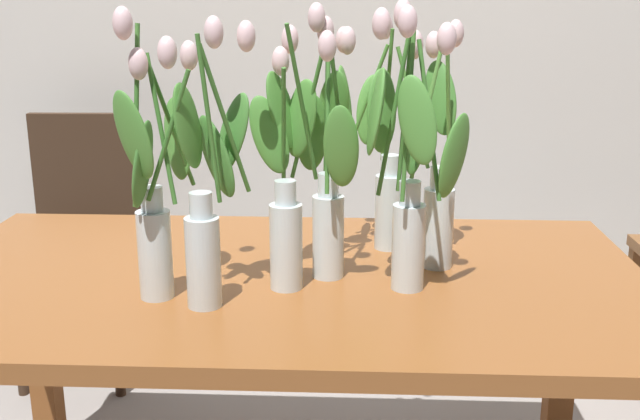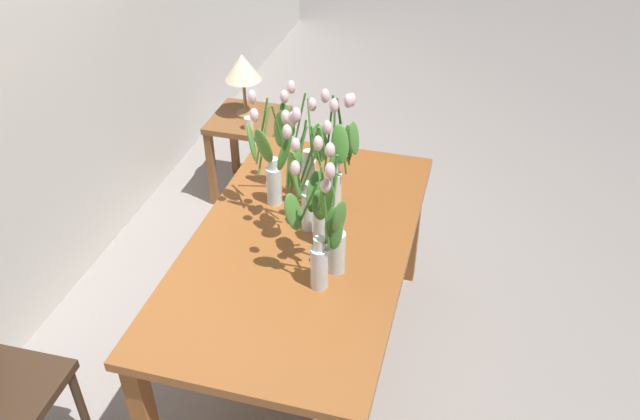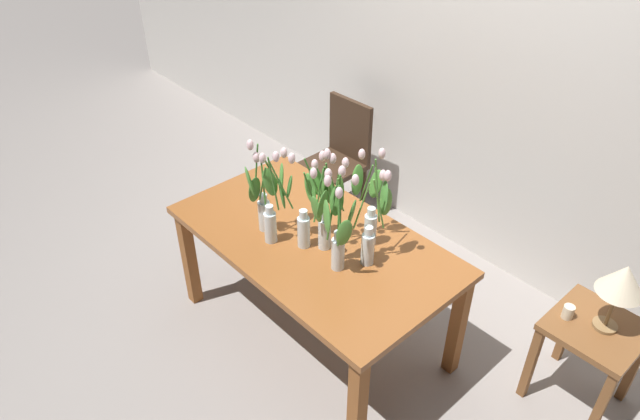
% 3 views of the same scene
% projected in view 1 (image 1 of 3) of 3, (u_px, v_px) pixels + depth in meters
% --- Properties ---
extents(dining_table, '(1.60, 0.90, 0.74)m').
position_uv_depth(dining_table, '(284.00, 312.00, 1.68)').
color(dining_table, brown).
rests_on(dining_table, ground).
extents(tulip_vase_0, '(0.15, 0.25, 0.54)m').
position_uv_depth(tulip_vase_0, '(436.00, 185.00, 1.66)').
color(tulip_vase_0, silver).
rests_on(tulip_vase_0, dining_table).
extents(tulip_vase_1, '(0.23, 0.19, 0.58)m').
position_uv_depth(tulip_vase_1, '(408.00, 176.00, 1.50)').
color(tulip_vase_1, silver).
rests_on(tulip_vase_1, dining_table).
extents(tulip_vase_2, '(0.21, 0.25, 0.55)m').
position_uv_depth(tulip_vase_2, '(324.00, 171.00, 1.60)').
color(tulip_vase_2, silver).
rests_on(tulip_vase_2, dining_table).
extents(tulip_vase_3, '(0.24, 0.18, 0.55)m').
position_uv_depth(tulip_vase_3, '(201.00, 203.00, 1.45)').
color(tulip_vase_3, silver).
rests_on(tulip_vase_3, dining_table).
extents(tulip_vase_4, '(0.18, 0.17, 0.58)m').
position_uv_depth(tulip_vase_4, '(287.00, 199.00, 1.56)').
color(tulip_vase_4, silver).
rests_on(tulip_vase_4, dining_table).
extents(tulip_vase_5, '(0.26, 0.16, 0.55)m').
position_uv_depth(tulip_vase_5, '(387.00, 161.00, 1.78)').
color(tulip_vase_5, silver).
rests_on(tulip_vase_5, dining_table).
extents(tulip_vase_6, '(0.17, 0.25, 0.57)m').
position_uv_depth(tulip_vase_6, '(159.00, 195.00, 1.47)').
color(tulip_vase_6, silver).
rests_on(tulip_vase_6, dining_table).
extents(dining_chair, '(0.41, 0.41, 0.93)m').
position_uv_depth(dining_chair, '(83.00, 229.00, 2.72)').
color(dining_chair, '#382619').
rests_on(dining_chair, ground).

